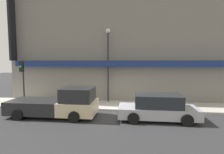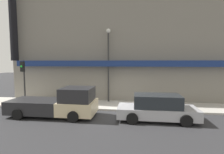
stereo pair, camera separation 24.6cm
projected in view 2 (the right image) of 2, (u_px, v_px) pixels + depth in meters
The scene contains 8 objects.
ground_plane at pixel (116, 111), 12.33m from camera, with size 80.00×80.00×0.00m, color #2D2D30.
sidewalk at pixel (118, 105), 13.76m from camera, with size 36.00×2.90×0.13m.
building at pixel (121, 37), 16.15m from camera, with size 19.80×3.80×11.68m.
pickup_truck at pixel (58, 104), 11.20m from camera, with size 5.59×2.24×1.87m.
parked_car at pixel (157, 108), 10.41m from camera, with size 4.66×2.01×1.54m.
fire_hydrant at pixel (89, 103), 12.90m from camera, with size 0.19×0.19×0.65m.
street_lamp at pixel (108, 57), 14.55m from camera, with size 0.36×0.36×6.09m.
traffic_light at pixel (23, 75), 13.57m from camera, with size 0.28×0.42×3.40m.
Camera 2 is at (1.29, -12.01, 3.49)m, focal length 28.00 mm.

